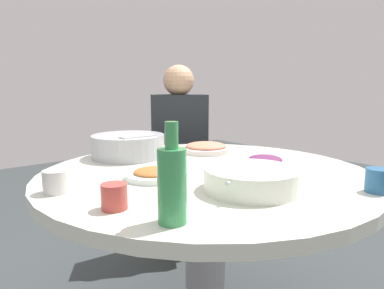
{
  "coord_description": "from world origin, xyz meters",
  "views": [
    {
      "loc": [
        -0.85,
        -0.92,
        1.06
      ],
      "look_at": [
        -0.04,
        0.03,
        0.85
      ],
      "focal_mm": 32.29,
      "sensor_mm": 36.0,
      "label": 1
    }
  ],
  "objects_px": {
    "soup_bowl": "(251,180)",
    "tea_cup_near": "(378,180)",
    "diner_left": "(179,136)",
    "green_bottle": "(172,183)",
    "rice_bowl": "(128,145)",
    "stool_for_diner_left": "(179,217)",
    "tea_cup_far": "(114,197)",
    "dish_eggplant": "(265,162)",
    "dish_tofu_braise": "(153,174)",
    "tea_cup_side": "(56,181)",
    "dish_shrimp": "(206,148)",
    "round_dining_table": "(206,207)"
  },
  "relations": [
    {
      "from": "soup_bowl",
      "to": "dish_eggplant",
      "type": "bearing_deg",
      "value": 30.76
    },
    {
      "from": "dish_shrimp",
      "to": "tea_cup_far",
      "type": "bearing_deg",
      "value": -149.23
    },
    {
      "from": "stool_for_diner_left",
      "to": "tea_cup_near",
      "type": "bearing_deg",
      "value": -102.09
    },
    {
      "from": "tea_cup_far",
      "to": "tea_cup_side",
      "type": "bearing_deg",
      "value": 105.05
    },
    {
      "from": "soup_bowl",
      "to": "dish_tofu_braise",
      "type": "bearing_deg",
      "value": 115.19
    },
    {
      "from": "rice_bowl",
      "to": "stool_for_diner_left",
      "type": "bearing_deg",
      "value": 32.36
    },
    {
      "from": "round_dining_table",
      "to": "dish_tofu_braise",
      "type": "bearing_deg",
      "value": 170.5
    },
    {
      "from": "soup_bowl",
      "to": "diner_left",
      "type": "relative_size",
      "value": 0.4
    },
    {
      "from": "tea_cup_far",
      "to": "stool_for_diner_left",
      "type": "xyz_separation_m",
      "value": [
        0.94,
        0.92,
        -0.57
      ]
    },
    {
      "from": "soup_bowl",
      "to": "tea_cup_near",
      "type": "height_order",
      "value": "tea_cup_near"
    },
    {
      "from": "soup_bowl",
      "to": "dish_shrimp",
      "type": "relative_size",
      "value": 1.23
    },
    {
      "from": "dish_eggplant",
      "to": "tea_cup_side",
      "type": "xyz_separation_m",
      "value": [
        -0.75,
        0.18,
        0.02
      ]
    },
    {
      "from": "dish_eggplant",
      "to": "tea_cup_near",
      "type": "xyz_separation_m",
      "value": [
        -0.03,
        -0.43,
        0.02
      ]
    },
    {
      "from": "tea_cup_far",
      "to": "soup_bowl",
      "type": "bearing_deg",
      "value": -17.75
    },
    {
      "from": "round_dining_table",
      "to": "tea_cup_near",
      "type": "xyz_separation_m",
      "value": [
        0.21,
        -0.52,
        0.18
      ]
    },
    {
      "from": "soup_bowl",
      "to": "rice_bowl",
      "type": "bearing_deg",
      "value": 91.91
    },
    {
      "from": "dish_shrimp",
      "to": "dish_eggplant",
      "type": "height_order",
      "value": "dish_shrimp"
    },
    {
      "from": "round_dining_table",
      "to": "diner_left",
      "type": "relative_size",
      "value": 1.6
    },
    {
      "from": "rice_bowl",
      "to": "green_bottle",
      "type": "relative_size",
      "value": 1.36
    },
    {
      "from": "dish_tofu_braise",
      "to": "stool_for_diner_left",
      "type": "distance_m",
      "value": 1.15
    },
    {
      "from": "dish_eggplant",
      "to": "stool_for_diner_left",
      "type": "relative_size",
      "value": 0.45
    },
    {
      "from": "diner_left",
      "to": "tea_cup_near",
      "type": "bearing_deg",
      "value": -102.09
    },
    {
      "from": "green_bottle",
      "to": "diner_left",
      "type": "relative_size",
      "value": 0.31
    },
    {
      "from": "dish_shrimp",
      "to": "dish_tofu_braise",
      "type": "bearing_deg",
      "value": -152.69
    },
    {
      "from": "dish_shrimp",
      "to": "dish_eggplant",
      "type": "bearing_deg",
      "value": -93.61
    },
    {
      "from": "round_dining_table",
      "to": "dish_shrimp",
      "type": "distance_m",
      "value": 0.41
    },
    {
      "from": "stool_for_diner_left",
      "to": "diner_left",
      "type": "relative_size",
      "value": 0.57
    },
    {
      "from": "tea_cup_side",
      "to": "stool_for_diner_left",
      "type": "distance_m",
      "value": 1.34
    },
    {
      "from": "dish_eggplant",
      "to": "diner_left",
      "type": "relative_size",
      "value": 0.26
    },
    {
      "from": "stool_for_diner_left",
      "to": "dish_tofu_braise",
      "type": "bearing_deg",
      "value": -133.36
    },
    {
      "from": "rice_bowl",
      "to": "tea_cup_side",
      "type": "xyz_separation_m",
      "value": [
        -0.43,
        -0.32,
        -0.02
      ]
    },
    {
      "from": "dish_tofu_braise",
      "to": "soup_bowl",
      "type": "bearing_deg",
      "value": -64.81
    },
    {
      "from": "dish_shrimp",
      "to": "dish_eggplant",
      "type": "distance_m",
      "value": 0.37
    },
    {
      "from": "dish_tofu_braise",
      "to": "tea_cup_near",
      "type": "xyz_separation_m",
      "value": [
        0.42,
        -0.56,
        0.02
      ]
    },
    {
      "from": "tea_cup_near",
      "to": "tea_cup_far",
      "type": "bearing_deg",
      "value": 150.33
    },
    {
      "from": "round_dining_table",
      "to": "dish_tofu_braise",
      "type": "relative_size",
      "value": 6.29
    },
    {
      "from": "dish_shrimp",
      "to": "tea_cup_near",
      "type": "distance_m",
      "value": 0.8
    },
    {
      "from": "soup_bowl",
      "to": "diner_left",
      "type": "distance_m",
      "value": 1.18
    },
    {
      "from": "rice_bowl",
      "to": "tea_cup_side",
      "type": "height_order",
      "value": "rice_bowl"
    },
    {
      "from": "stool_for_diner_left",
      "to": "round_dining_table",
      "type": "bearing_deg",
      "value": -122.08
    },
    {
      "from": "round_dining_table",
      "to": "dish_shrimp",
      "type": "height_order",
      "value": "dish_shrimp"
    },
    {
      "from": "soup_bowl",
      "to": "stool_for_diner_left",
      "type": "bearing_deg",
      "value": 62.14
    },
    {
      "from": "dish_eggplant",
      "to": "rice_bowl",
      "type": "bearing_deg",
      "value": 122.79
    },
    {
      "from": "tea_cup_side",
      "to": "green_bottle",
      "type": "bearing_deg",
      "value": -73.31
    },
    {
      "from": "soup_bowl",
      "to": "tea_cup_near",
      "type": "bearing_deg",
      "value": -42.74
    },
    {
      "from": "round_dining_table",
      "to": "dish_tofu_braise",
      "type": "height_order",
      "value": "dish_tofu_braise"
    },
    {
      "from": "green_bottle",
      "to": "tea_cup_near",
      "type": "distance_m",
      "value": 0.64
    },
    {
      "from": "soup_bowl",
      "to": "green_bottle",
      "type": "relative_size",
      "value": 1.3
    },
    {
      "from": "green_bottle",
      "to": "tea_cup_far",
      "type": "relative_size",
      "value": 3.48
    },
    {
      "from": "rice_bowl",
      "to": "soup_bowl",
      "type": "relative_size",
      "value": 1.05
    }
  ]
}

